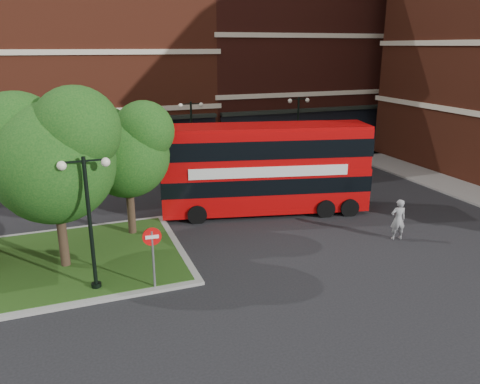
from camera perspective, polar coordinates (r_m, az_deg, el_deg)
name	(u,v)px	position (r m, az deg, el deg)	size (l,w,h in m)	color
ground	(240,268)	(18.97, -0.03, -9.30)	(120.00, 120.00, 0.00)	black
pavement_far	(159,169)	(33.97, -9.90, 2.72)	(44.00, 3.00, 0.12)	slate
terrace_far_left	(29,67)	(39.93, -24.31, 13.75)	(26.00, 12.00, 14.00)	maroon
terrace_far_right	(291,52)	(44.58, 6.21, 16.65)	(18.00, 12.00, 16.00)	#471911
traffic_island	(26,267)	(20.76, -24.60, -8.33)	(12.60, 7.60, 0.15)	gray
tree_island_west	(49,151)	(18.81, -22.22, 4.67)	(5.40, 4.71, 7.21)	#2D2116
tree_island_east	(124,147)	(21.48, -13.92, 5.40)	(4.46, 3.90, 6.29)	#2D2116
lamp_island	(89,218)	(17.04, -17.88, -3.01)	(1.72, 0.36, 5.00)	black
lamp_far_left	(192,134)	(31.89, -5.91, 7.03)	(1.72, 0.36, 5.00)	black
lamp_far_right	(298,127)	(34.77, 7.05, 7.85)	(1.72, 0.36, 5.00)	black
bus	(265,163)	(24.40, 3.08, 3.54)	(10.99, 4.80, 4.09)	#B10708
woman	(398,219)	(22.51, 18.71, -3.19)	(0.70, 0.46, 1.92)	gray
car_silver	(146,169)	(31.71, -11.37, 2.74)	(1.60, 3.98, 1.35)	silver
car_white	(253,158)	(33.72, 1.63, 4.15)	(1.67, 4.80, 1.58)	silver
no_entry_sign	(152,246)	(16.97, -10.62, -6.50)	(0.67, 0.10, 2.43)	slate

